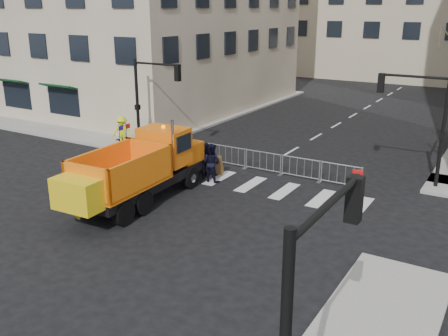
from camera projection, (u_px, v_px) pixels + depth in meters
The scene contains 11 objects.
ground at pixel (171, 221), 20.16m from camera, with size 120.00×120.00×0.00m, color black.
sidewalk_back at pixel (266, 165), 27.05m from camera, with size 64.00×5.00×0.15m, color gray.
traffic_light_left at pixel (137, 106), 29.37m from camera, with size 0.18×0.18×5.40m, color black.
traffic_light_right at pixel (443, 134), 22.87m from camera, with size 0.18×0.18×5.40m, color black.
crowd_barriers at pixel (246, 158), 26.54m from camera, with size 12.60×0.60×1.10m, color #9EA0A5, non-canonical shape.
plow_truck at pixel (138, 168), 21.58m from camera, with size 3.02×9.27×3.56m.
cop_a at pixel (200, 163), 24.81m from camera, with size 0.63×0.41×1.72m, color black.
cop_b at pixel (212, 163), 24.44m from camera, with size 0.94×0.73×1.93m, color black.
cop_c at pixel (207, 159), 25.39m from camera, with size 1.02×0.42×1.73m, color black.
worker at pixel (122, 132), 29.84m from camera, with size 1.23×0.71×1.90m, color yellow.
newspaper_box at pixel (357, 182), 22.48m from camera, with size 0.45×0.40×1.10m, color #B80E0F.
Camera 1 is at (11.42, -14.73, 8.24)m, focal length 40.00 mm.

